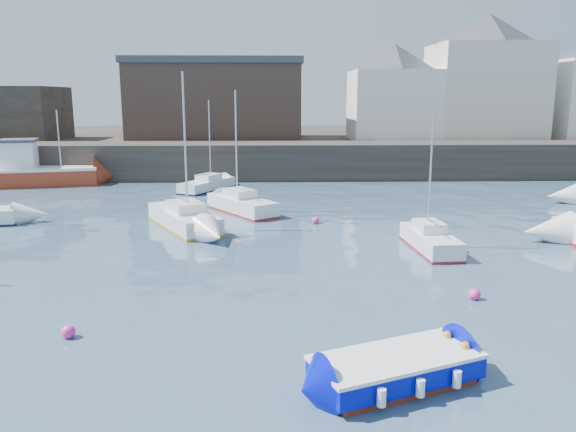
{
  "coord_description": "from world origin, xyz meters",
  "views": [
    {
      "loc": [
        -0.78,
        -13.11,
        6.84
      ],
      "look_at": [
        0.0,
        12.0,
        1.5
      ],
      "focal_mm": 35.0,
      "sensor_mm": 36.0,
      "label": 1
    }
  ],
  "objects_px": {
    "fishing_boat": "(35,171)",
    "sailboat_c": "(430,240)",
    "buoy_near": "(69,338)",
    "buoy_far": "(316,224)",
    "blue_dinghy": "(396,368)",
    "buoy_mid": "(474,299)",
    "sailboat_h": "(207,185)",
    "sailboat_f": "(242,204)",
    "sailboat_b": "(184,218)"
  },
  "relations": [
    {
      "from": "fishing_boat",
      "to": "sailboat_c",
      "type": "height_order",
      "value": "sailboat_c"
    },
    {
      "from": "buoy_near",
      "to": "buoy_far",
      "type": "xyz_separation_m",
      "value": [
        8.35,
        14.73,
        0.0
      ]
    },
    {
      "from": "blue_dinghy",
      "to": "sailboat_c",
      "type": "relative_size",
      "value": 0.73
    },
    {
      "from": "buoy_near",
      "to": "buoy_mid",
      "type": "height_order",
      "value": "buoy_mid"
    },
    {
      "from": "blue_dinghy",
      "to": "sailboat_h",
      "type": "distance_m",
      "value": 30.25
    },
    {
      "from": "fishing_boat",
      "to": "sailboat_h",
      "type": "xyz_separation_m",
      "value": [
        13.82,
        -2.94,
        -0.7
      ]
    },
    {
      "from": "buoy_near",
      "to": "blue_dinghy",
      "type": "bearing_deg",
      "value": -18.62
    },
    {
      "from": "buoy_near",
      "to": "sailboat_c",
      "type": "bearing_deg",
      "value": 34.96
    },
    {
      "from": "sailboat_h",
      "to": "buoy_near",
      "type": "bearing_deg",
      "value": -92.46
    },
    {
      "from": "sailboat_c",
      "to": "sailboat_f",
      "type": "relative_size",
      "value": 0.84
    },
    {
      "from": "buoy_mid",
      "to": "buoy_far",
      "type": "distance_m",
      "value": 12.8
    },
    {
      "from": "sailboat_f",
      "to": "buoy_mid",
      "type": "distance_m",
      "value": 17.55
    },
    {
      "from": "blue_dinghy",
      "to": "sailboat_c",
      "type": "bearing_deg",
      "value": 70.74
    },
    {
      "from": "sailboat_c",
      "to": "sailboat_h",
      "type": "distance_m",
      "value": 20.86
    },
    {
      "from": "buoy_near",
      "to": "buoy_mid",
      "type": "distance_m",
      "value": 13.18
    },
    {
      "from": "buoy_mid",
      "to": "sailboat_b",
      "type": "bearing_deg",
      "value": 135.98
    },
    {
      "from": "sailboat_h",
      "to": "buoy_near",
      "type": "xyz_separation_m",
      "value": [
        -1.13,
        -26.24,
        -0.43
      ]
    },
    {
      "from": "blue_dinghy",
      "to": "fishing_boat",
      "type": "bearing_deg",
      "value": 123.85
    },
    {
      "from": "blue_dinghy",
      "to": "fishing_boat",
      "type": "xyz_separation_m",
      "value": [
        -21.58,
        32.18,
        0.7
      ]
    },
    {
      "from": "sailboat_h",
      "to": "buoy_near",
      "type": "height_order",
      "value": "sailboat_h"
    },
    {
      "from": "sailboat_b",
      "to": "sailboat_c",
      "type": "relative_size",
      "value": 1.33
    },
    {
      "from": "sailboat_c",
      "to": "buoy_far",
      "type": "xyz_separation_m",
      "value": [
        -4.79,
        5.54,
        -0.46
      ]
    },
    {
      "from": "fishing_boat",
      "to": "sailboat_b",
      "type": "xyz_separation_m",
      "value": [
        13.94,
        -15.18,
        -0.61
      ]
    },
    {
      "from": "blue_dinghy",
      "to": "sailboat_b",
      "type": "height_order",
      "value": "sailboat_b"
    },
    {
      "from": "blue_dinghy",
      "to": "sailboat_h",
      "type": "bearing_deg",
      "value": 104.86
    },
    {
      "from": "blue_dinghy",
      "to": "buoy_far",
      "type": "height_order",
      "value": "blue_dinghy"
    },
    {
      "from": "sailboat_b",
      "to": "buoy_near",
      "type": "xyz_separation_m",
      "value": [
        -1.25,
        -14.0,
        -0.53
      ]
    },
    {
      "from": "sailboat_b",
      "to": "fishing_boat",
      "type": "bearing_deg",
      "value": 132.57
    },
    {
      "from": "sailboat_f",
      "to": "sailboat_h",
      "type": "distance_m",
      "value": 8.81
    },
    {
      "from": "sailboat_b",
      "to": "sailboat_h",
      "type": "xyz_separation_m",
      "value": [
        -0.12,
        12.24,
        -0.09
      ]
    },
    {
      "from": "sailboat_b",
      "to": "sailboat_h",
      "type": "height_order",
      "value": "sailboat_b"
    },
    {
      "from": "buoy_mid",
      "to": "sailboat_f",
      "type": "bearing_deg",
      "value": 119.98
    },
    {
      "from": "sailboat_c",
      "to": "sailboat_h",
      "type": "relative_size",
      "value": 0.92
    },
    {
      "from": "fishing_boat",
      "to": "sailboat_f",
      "type": "distance_m",
      "value": 20.23
    },
    {
      "from": "buoy_near",
      "to": "buoy_far",
      "type": "relative_size",
      "value": 0.97
    },
    {
      "from": "fishing_boat",
      "to": "sailboat_b",
      "type": "distance_m",
      "value": 20.62
    },
    {
      "from": "sailboat_f",
      "to": "buoy_near",
      "type": "height_order",
      "value": "sailboat_f"
    },
    {
      "from": "sailboat_f",
      "to": "sailboat_h",
      "type": "bearing_deg",
      "value": 109.87
    },
    {
      "from": "sailboat_b",
      "to": "buoy_mid",
      "type": "bearing_deg",
      "value": -44.02
    },
    {
      "from": "buoy_mid",
      "to": "blue_dinghy",
      "type": "bearing_deg",
      "value": -124.86
    },
    {
      "from": "buoy_mid",
      "to": "buoy_far",
      "type": "relative_size",
      "value": 0.99
    },
    {
      "from": "buoy_near",
      "to": "sailboat_h",
      "type": "bearing_deg",
      "value": 87.54
    },
    {
      "from": "sailboat_b",
      "to": "sailboat_c",
      "type": "distance_m",
      "value": 12.83
    },
    {
      "from": "blue_dinghy",
      "to": "sailboat_f",
      "type": "xyz_separation_m",
      "value": [
        -4.76,
        20.95,
        0.07
      ]
    },
    {
      "from": "sailboat_b",
      "to": "buoy_mid",
      "type": "relative_size",
      "value": 19.7
    },
    {
      "from": "sailboat_c",
      "to": "buoy_mid",
      "type": "xyz_separation_m",
      "value": [
        -0.25,
        -6.44,
        -0.46
      ]
    },
    {
      "from": "buoy_mid",
      "to": "buoy_near",
      "type": "bearing_deg",
      "value": -167.94
    },
    {
      "from": "fishing_boat",
      "to": "sailboat_h",
      "type": "distance_m",
      "value": 14.15
    },
    {
      "from": "fishing_boat",
      "to": "buoy_near",
      "type": "relative_size",
      "value": 23.18
    },
    {
      "from": "buoy_near",
      "to": "buoy_far",
      "type": "distance_m",
      "value": 16.93
    }
  ]
}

